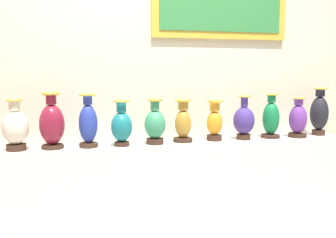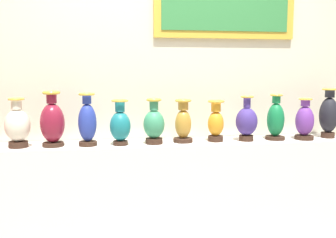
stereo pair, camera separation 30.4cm
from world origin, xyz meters
name	(u,v)px [view 2 (the right image)]	position (x,y,z in m)	size (l,w,h in m)	color
display_shelf	(168,194)	(0.00, 0.00, 0.43)	(3.00, 0.38, 0.85)	silver
back_wall	(164,67)	(0.01, 0.25, 1.45)	(5.47, 0.14, 2.87)	beige
vase_ivory	(17,126)	(-1.12, -0.04, 1.01)	(0.18, 0.18, 0.36)	#382319
vase_burgundy	(52,122)	(-0.88, -0.04, 1.03)	(0.18, 0.18, 0.41)	#382319
vase_cobalt	(87,122)	(-0.62, -0.05, 1.03)	(0.14, 0.14, 0.40)	#382319
vase_teal	(120,125)	(-0.38, -0.07, 1.00)	(0.16, 0.16, 0.34)	#382319
vase_jade	(154,124)	(-0.12, -0.06, 1.01)	(0.16, 0.16, 0.35)	#382319
vase_ochre	(183,123)	(0.12, -0.02, 1.00)	(0.15, 0.15, 0.34)	#382319
vase_amber	(216,122)	(0.38, -0.03, 1.00)	(0.13, 0.13, 0.33)	#382319
vase_indigo	(247,122)	(0.63, -0.05, 1.01)	(0.17, 0.17, 0.36)	#382319
vase_emerald	(276,120)	(0.89, -0.03, 1.01)	(0.16, 0.16, 0.37)	#382319
vase_violet	(305,121)	(1.12, -0.06, 1.00)	(0.15, 0.15, 0.34)	#382319
vase_onyx	(329,115)	(1.37, -0.02, 1.05)	(0.15, 0.15, 0.42)	#382319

